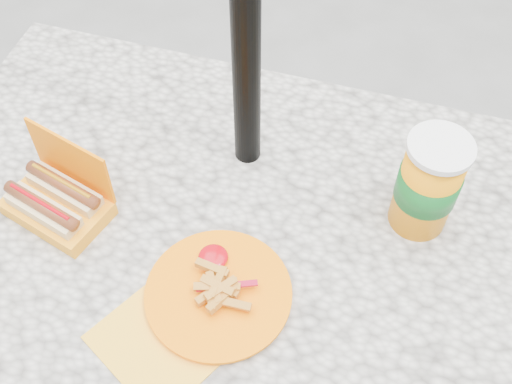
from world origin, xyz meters
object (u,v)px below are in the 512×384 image
(umbrella_pole, at_px, (245,7))
(hotdog_box, at_px, (57,201))
(fries_plate, at_px, (214,296))
(soda_cup, at_px, (428,184))

(umbrella_pole, xyz_separation_m, hotdog_box, (-0.29, -0.23, -0.32))
(umbrella_pole, relative_size, fries_plate, 6.30)
(fries_plate, distance_m, soda_cup, 0.41)
(fries_plate, relative_size, soda_cup, 1.70)
(hotdog_box, relative_size, fries_plate, 0.60)
(hotdog_box, xyz_separation_m, soda_cup, (0.63, 0.17, 0.07))
(hotdog_box, height_order, soda_cup, soda_cup)
(umbrella_pole, bearing_deg, hotdog_box, -141.22)
(umbrella_pole, relative_size, hotdog_box, 10.55)
(hotdog_box, bearing_deg, umbrella_pole, 54.84)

